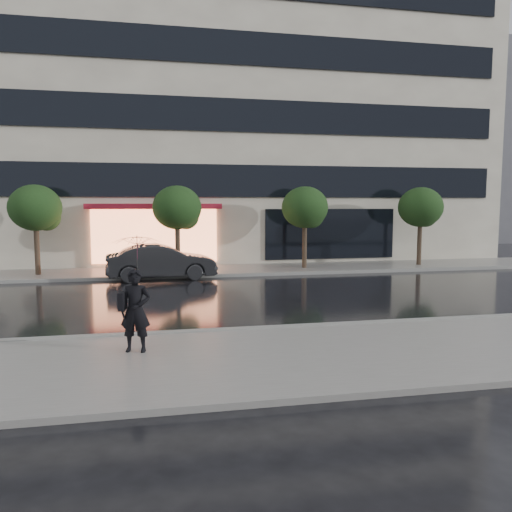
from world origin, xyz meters
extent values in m
plane|color=black|center=(0.00, 0.00, 0.00)|extent=(120.00, 120.00, 0.00)
cube|color=slate|center=(0.00, -3.25, 0.06)|extent=(60.00, 4.50, 0.12)
cube|color=slate|center=(0.00, 10.25, 0.06)|extent=(60.00, 3.50, 0.12)
cube|color=gray|center=(0.00, -1.00, 0.07)|extent=(60.00, 0.25, 0.14)
cube|color=gray|center=(0.00, 8.50, 0.07)|extent=(60.00, 0.25, 0.14)
cube|color=beige|center=(0.00, 18.00, 9.00)|extent=(30.00, 12.00, 18.00)
cube|color=black|center=(0.00, 11.94, 4.30)|extent=(28.00, 0.12, 1.60)
cube|color=black|center=(0.00, 11.94, 7.50)|extent=(28.00, 0.12, 1.60)
cube|color=black|center=(0.00, 11.94, 10.70)|extent=(28.00, 0.12, 1.60)
cube|color=#FF8C59|center=(-4.00, 11.92, 1.60)|extent=(6.00, 0.10, 2.60)
cube|color=maroon|center=(-4.00, 11.59, 3.05)|extent=(6.40, 0.70, 0.25)
cube|color=black|center=(5.00, 11.94, 1.60)|extent=(7.00, 0.10, 2.60)
cube|color=#4C4C54|center=(26.00, 28.00, 8.00)|extent=(12.00, 12.00, 16.00)
cylinder|color=#33261C|center=(-9.00, 10.00, 1.10)|extent=(0.22, 0.22, 2.20)
ellipsoid|color=black|center=(-9.00, 10.00, 3.00)|extent=(2.20, 2.20, 1.98)
sphere|color=black|center=(-8.60, 10.20, 2.60)|extent=(1.20, 1.20, 1.20)
cylinder|color=#33261C|center=(-3.00, 10.00, 1.10)|extent=(0.22, 0.22, 2.20)
ellipsoid|color=black|center=(-3.00, 10.00, 3.00)|extent=(2.20, 2.20, 1.98)
sphere|color=black|center=(-2.60, 10.20, 2.60)|extent=(1.20, 1.20, 1.20)
cylinder|color=#33261C|center=(3.00, 10.00, 1.10)|extent=(0.22, 0.22, 2.20)
ellipsoid|color=black|center=(3.00, 10.00, 3.00)|extent=(2.20, 2.20, 1.98)
sphere|color=black|center=(3.40, 10.20, 2.60)|extent=(1.20, 1.20, 1.20)
cylinder|color=#33261C|center=(9.00, 10.00, 1.10)|extent=(0.22, 0.22, 2.20)
ellipsoid|color=black|center=(9.00, 10.00, 3.00)|extent=(2.20, 2.20, 1.98)
sphere|color=black|center=(9.40, 10.20, 2.60)|extent=(1.20, 1.20, 1.20)
imported|color=black|center=(-3.76, 8.30, 0.74)|extent=(4.63, 1.94, 1.49)
imported|color=black|center=(-4.40, -2.43, 0.98)|extent=(0.71, 0.55, 1.73)
imported|color=#390A1A|center=(-4.35, -2.44, 2.12)|extent=(1.15, 1.17, 0.88)
cylinder|color=black|center=(-4.35, -2.44, 1.62)|extent=(0.02, 0.02, 0.86)
cube|color=black|center=(-4.66, -2.43, 1.19)|extent=(0.19, 0.34, 0.37)
camera|label=1|loc=(-3.96, -12.83, 3.18)|focal=35.00mm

